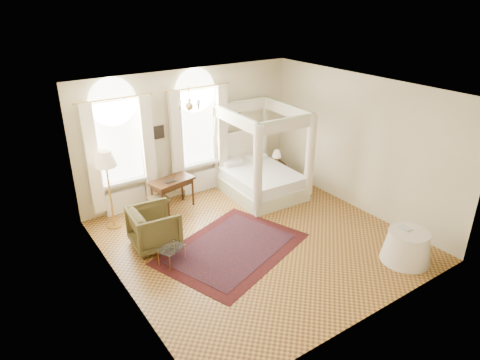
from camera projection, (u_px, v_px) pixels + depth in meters
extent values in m
plane|color=#B07D33|center=(257.00, 240.00, 9.44)|extent=(6.00, 6.00, 0.00)
plane|color=beige|center=(190.00, 134.00, 11.02)|extent=(6.00, 0.00, 6.00)
plane|color=beige|center=(376.00, 235.00, 6.50)|extent=(6.00, 0.00, 6.00)
plane|color=beige|center=(116.00, 210.00, 7.22)|extent=(0.00, 6.00, 6.00)
plane|color=beige|center=(359.00, 144.00, 10.30)|extent=(0.00, 6.00, 6.00)
plane|color=white|center=(260.00, 91.00, 8.08)|extent=(6.00, 6.00, 0.00)
cube|color=white|center=(118.00, 142.00, 9.96)|extent=(1.10, 0.04, 1.90)
cylinder|color=white|center=(113.00, 102.00, 9.57)|extent=(1.10, 0.04, 1.10)
cube|color=white|center=(124.00, 182.00, 10.30)|extent=(1.32, 0.24, 0.08)
cube|color=beige|center=(93.00, 160.00, 9.59)|extent=(0.28, 0.14, 2.60)
cube|color=beige|center=(148.00, 149.00, 10.28)|extent=(0.28, 0.14, 2.60)
cube|color=white|center=(126.00, 200.00, 10.53)|extent=(1.00, 0.12, 0.58)
cube|color=white|center=(197.00, 127.00, 11.04)|extent=(1.10, 0.04, 1.90)
cylinder|color=white|center=(195.00, 90.00, 10.65)|extent=(1.10, 0.04, 1.10)
cube|color=white|center=(200.00, 164.00, 11.38)|extent=(1.32, 0.24, 0.08)
cube|color=beige|center=(177.00, 143.00, 10.67)|extent=(0.28, 0.14, 2.60)
cube|color=beige|center=(222.00, 133.00, 11.36)|extent=(0.28, 0.14, 2.60)
cube|color=white|center=(200.00, 181.00, 11.60)|extent=(1.00, 0.12, 0.58)
cylinder|color=#BA903E|center=(189.00, 96.00, 8.61)|extent=(0.02, 0.02, 0.40)
sphere|color=#BA903E|center=(189.00, 106.00, 8.70)|extent=(0.16, 0.16, 0.16)
sphere|color=#F8E3C1|center=(199.00, 101.00, 8.78)|extent=(0.07, 0.07, 0.07)
sphere|color=#F8E3C1|center=(189.00, 100.00, 8.87)|extent=(0.07, 0.07, 0.07)
sphere|color=#F8E3C1|center=(180.00, 102.00, 8.76)|extent=(0.07, 0.07, 0.07)
sphere|color=#F8E3C1|center=(179.00, 104.00, 8.56)|extent=(0.07, 0.07, 0.07)
sphere|color=#F8E3C1|center=(189.00, 106.00, 8.47)|extent=(0.07, 0.07, 0.07)
sphere|color=#F8E3C1|center=(198.00, 104.00, 8.58)|extent=(0.07, 0.07, 0.07)
cube|color=black|center=(159.00, 132.00, 10.48)|extent=(0.26, 0.03, 0.32)
cube|color=black|center=(237.00, 114.00, 11.62)|extent=(0.22, 0.03, 0.26)
cube|color=beige|center=(261.00, 187.00, 11.51)|extent=(1.78, 2.17, 0.36)
cube|color=white|center=(261.00, 176.00, 11.38)|extent=(1.68, 2.06, 0.28)
cube|color=beige|center=(241.00, 151.00, 12.00)|extent=(1.71, 0.15, 1.20)
cube|color=beige|center=(216.00, 148.00, 11.50)|extent=(0.09, 0.09, 2.31)
cube|color=beige|center=(264.00, 138.00, 12.26)|extent=(0.09, 0.09, 2.31)
cube|color=beige|center=(258.00, 172.00, 9.96)|extent=(0.09, 0.09, 2.31)
cube|color=beige|center=(310.00, 159.00, 10.73)|extent=(0.09, 0.09, 2.31)
cube|color=beige|center=(241.00, 102.00, 11.41)|extent=(1.71, 0.15, 0.08)
cube|color=beige|center=(287.00, 119.00, 9.87)|extent=(1.71, 0.15, 0.08)
cube|color=beige|center=(235.00, 115.00, 10.26)|extent=(0.16, 2.11, 0.08)
cube|color=beige|center=(288.00, 106.00, 11.02)|extent=(0.16, 2.11, 0.08)
cube|color=beige|center=(241.00, 107.00, 11.46)|extent=(1.76, 0.11, 0.28)
cube|color=beige|center=(287.00, 125.00, 9.93)|extent=(1.76, 0.11, 0.28)
cube|color=beige|center=(235.00, 120.00, 10.31)|extent=(0.12, 2.17, 0.28)
cube|color=beige|center=(287.00, 111.00, 11.08)|extent=(0.12, 2.17, 0.28)
cylinder|color=beige|center=(258.00, 168.00, 9.92)|extent=(0.22, 0.22, 2.11)
cylinder|color=beige|center=(310.00, 156.00, 10.69)|extent=(0.22, 0.22, 2.11)
cube|color=#38220F|center=(277.00, 171.00, 12.28)|extent=(0.42, 0.39, 0.54)
cylinder|color=#BA903E|center=(276.00, 160.00, 12.13)|extent=(0.11, 0.11, 0.18)
cone|color=#F8E3C1|center=(277.00, 154.00, 12.06)|extent=(0.26, 0.26, 0.20)
cube|color=#38220F|center=(172.00, 181.00, 10.47)|extent=(1.15, 0.76, 0.06)
cube|color=#38220F|center=(172.00, 184.00, 10.51)|extent=(1.03, 0.63, 0.11)
cylinder|color=#38220F|center=(152.00, 199.00, 10.46)|extent=(0.05, 0.05, 0.74)
cylinder|color=#38220F|center=(182.00, 187.00, 11.08)|extent=(0.05, 0.05, 0.74)
cylinder|color=#38220F|center=(163.00, 204.00, 10.19)|extent=(0.05, 0.05, 0.74)
cylinder|color=#38220F|center=(193.00, 192.00, 10.81)|extent=(0.05, 0.05, 0.74)
imported|color=black|center=(170.00, 181.00, 10.38)|extent=(0.33, 0.21, 0.03)
cube|color=#493A1F|center=(159.00, 200.00, 10.21)|extent=(0.46, 0.46, 0.09)
cylinder|color=#38220F|center=(156.00, 214.00, 10.10)|extent=(0.04, 0.04, 0.42)
cylinder|color=#38220F|center=(169.00, 210.00, 10.28)|extent=(0.04, 0.04, 0.42)
cylinder|color=#38220F|center=(150.00, 208.00, 10.34)|extent=(0.04, 0.04, 0.42)
cylinder|color=#38220F|center=(162.00, 204.00, 10.53)|extent=(0.04, 0.04, 0.42)
imported|color=#483E1E|center=(154.00, 228.00, 9.06)|extent=(1.05, 1.03, 0.89)
cube|color=silver|center=(171.00, 248.00, 8.50)|extent=(0.63, 0.54, 0.02)
cylinder|color=#BA903E|center=(170.00, 264.00, 8.32)|extent=(0.02, 0.02, 0.35)
cylinder|color=#BA903E|center=(185.00, 252.00, 8.67)|extent=(0.02, 0.02, 0.35)
cylinder|color=#BA903E|center=(159.00, 259.00, 8.47)|extent=(0.02, 0.02, 0.35)
cylinder|color=#BA903E|center=(174.00, 248.00, 8.82)|extent=(0.02, 0.02, 0.35)
cylinder|color=#BA903E|center=(114.00, 226.00, 9.97)|extent=(0.33, 0.33, 0.03)
cylinder|color=#BA903E|center=(110.00, 195.00, 9.64)|extent=(0.04, 0.04, 1.64)
cone|color=#F8E3C1|center=(105.00, 159.00, 9.28)|extent=(0.48, 0.48, 0.35)
cube|color=#461011|center=(232.00, 249.00, 9.11)|extent=(3.52, 3.01, 0.01)
cube|color=black|center=(232.00, 248.00, 9.11)|extent=(2.92, 2.42, 0.01)
cone|color=white|center=(407.00, 247.00, 8.61)|extent=(0.99, 0.99, 0.64)
cylinder|color=white|center=(409.00, 232.00, 8.47)|extent=(0.81, 0.81, 0.04)
imported|color=black|center=(402.00, 230.00, 8.52)|extent=(0.18, 0.24, 0.02)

